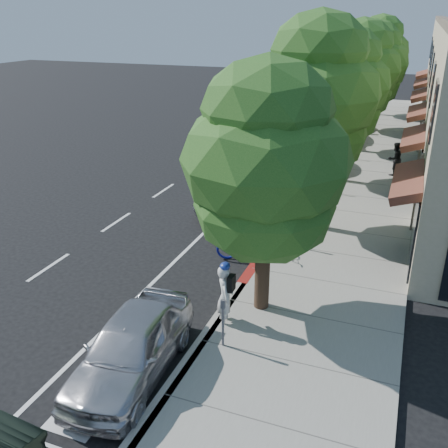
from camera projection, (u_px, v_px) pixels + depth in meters
The scene contains 18 objects.
ground at pixel (252, 272), 15.66m from camera, with size 120.00×120.00×0.00m, color black.
sidewalk at pixel (358, 198), 21.76m from camera, with size 4.60×56.00×0.15m, color gray.
curb at pixel (306, 191), 22.52m from camera, with size 0.30×56.00×0.15m, color #9E998E.
curb_red_segment at pixel (261, 257), 16.49m from camera, with size 0.32×4.00×0.15m, color maroon.
street_tree_0 at pixel (266, 165), 12.04m from camera, with size 4.22×4.22×6.73m.
street_tree_1 at pixel (317, 98), 16.92m from camera, with size 4.36×4.36×7.71m.
street_tree_2 at pixel (342, 88), 22.25m from camera, with size 4.31×4.31×7.14m.
street_tree_3 at pixel (359, 72), 27.37m from camera, with size 4.57×4.57×7.37m.
street_tree_4 at pixel (370, 66), 32.60m from camera, with size 5.02×5.02×7.24m.
street_tree_5 at pixel (379, 54), 37.64m from camera, with size 4.54×4.54×7.52m.
cyclist at pixel (225, 297), 12.67m from camera, with size 0.63×0.41×1.72m, color silver.
bicycle at pixel (249, 243), 16.32m from camera, with size 0.74×2.12×1.11m, color #171DA0.
silver_suv at pixel (245, 187), 20.76m from camera, with size 2.74×5.94×1.65m, color #ABABB0.
dark_sedan at pixel (306, 155), 25.39m from camera, with size 1.75×5.01×1.65m, color #212527.
white_pickup at pixel (334, 129), 31.03m from camera, with size 2.32×5.71×1.66m, color silver.
dark_suv_far at pixel (342, 119), 34.00m from camera, with size 1.95×4.85×1.65m, color black.
near_car_a at pixel (131, 347), 10.99m from camera, with size 1.70×4.23×1.44m, color silver.
pedestrian at pixel (395, 159), 24.26m from camera, with size 0.79×0.61×1.62m, color black.
Camera 1 is at (4.09, -13.24, 7.51)m, focal length 40.00 mm.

